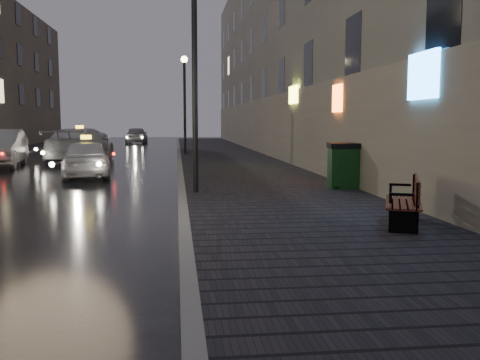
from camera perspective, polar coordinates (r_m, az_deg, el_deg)
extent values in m
plane|color=black|center=(7.78, -16.98, -8.33)|extent=(120.00, 120.00, 0.00)
cube|color=black|center=(28.58, -1.71, 2.55)|extent=(4.60, 58.00, 0.15)
cube|color=slate|center=(28.47, -6.53, 2.50)|extent=(0.20, 58.00, 0.15)
cube|color=slate|center=(29.79, -23.92, 2.16)|extent=(0.20, 58.00, 0.15)
cube|color=#605B54|center=(33.22, 3.30, 14.17)|extent=(1.80, 50.00, 13.00)
cylinder|color=black|center=(13.43, -4.84, 9.34)|extent=(0.14, 0.14, 5.00)
cylinder|color=black|center=(29.42, -5.91, 7.64)|extent=(0.14, 0.14, 5.00)
sphere|color=#FFD88C|center=(29.60, -5.97, 12.68)|extent=(0.36, 0.36, 0.36)
cube|color=black|center=(8.91, 17.05, -4.29)|extent=(0.44, 0.23, 0.37)
cube|color=black|center=(8.87, 18.41, -2.29)|extent=(0.07, 0.07, 0.64)
cube|color=black|center=(8.84, 16.84, -1.49)|extent=(0.37, 0.19, 0.05)
cube|color=black|center=(10.26, 16.88, -2.92)|extent=(0.44, 0.23, 0.37)
cube|color=black|center=(10.23, 18.06, -1.18)|extent=(0.07, 0.07, 0.64)
cube|color=black|center=(10.20, 16.70, -0.48)|extent=(0.37, 0.19, 0.05)
cube|color=#41160D|center=(9.56, 17.00, -2.32)|extent=(1.15, 1.74, 0.04)
cube|color=#41160D|center=(9.53, 18.37, -0.78)|extent=(0.66, 1.53, 0.37)
cube|color=black|center=(14.54, 10.94, 1.26)|extent=(0.82, 0.82, 1.07)
cube|color=black|center=(14.50, 10.99, 3.64)|extent=(0.88, 0.88, 0.14)
imported|color=silver|center=(19.07, -16.04, 2.22)|extent=(2.08, 4.06, 1.32)
imported|color=gray|center=(24.95, -24.27, 3.11)|extent=(2.26, 4.97, 1.58)
imported|color=silver|center=(26.38, -16.68, 3.56)|extent=(2.78, 5.72, 1.60)
imported|color=silver|center=(36.35, -16.66, 4.16)|extent=(3.13, 5.70, 1.51)
imported|color=gray|center=(47.50, -10.98, 4.70)|extent=(1.79, 4.31, 1.46)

